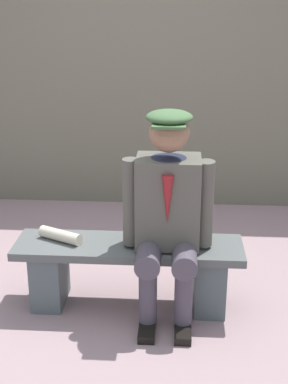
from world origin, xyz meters
name	(u,v)px	position (x,y,z in m)	size (l,w,h in m)	color
ground_plane	(129,304)	(0.00, 0.00, 0.00)	(30.00, 30.00, 0.00)	gray
bench	(129,267)	(0.00, 0.00, 0.27)	(1.44, 0.39, 0.44)	#525756
seated_man	(168,208)	(-0.24, 0.06, 0.71)	(0.56, 0.58, 1.30)	#504F47
rolled_magazine	(60,235)	(0.44, -0.02, 0.47)	(0.07, 0.07, 0.30)	beige
stadium_wall	(148,89)	(0.00, -1.97, 1.09)	(12.00, 0.24, 2.18)	#636050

